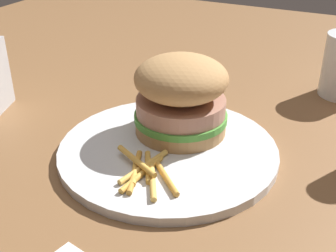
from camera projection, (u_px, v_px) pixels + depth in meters
ground_plane at (191, 149)px, 0.59m from camera, size 1.60×1.60×0.00m
plate at (168, 150)px, 0.58m from camera, size 0.28×0.28×0.01m
sandwich at (181, 95)px, 0.59m from camera, size 0.13×0.13×0.11m
fries_pile at (145, 171)px, 0.52m from camera, size 0.11×0.10×0.01m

